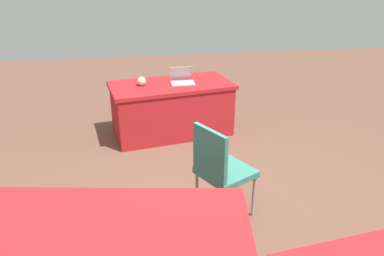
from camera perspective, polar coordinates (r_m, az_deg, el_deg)
ground_plane at (r=3.49m, az=0.54°, el=-15.56°), size 14.40×14.40×0.00m
table_foreground at (r=5.22m, az=-3.17°, el=3.04°), size 1.77×1.11×0.73m
chair_tucked_left at (r=3.37m, az=4.37°, el=-6.05°), size 0.60×0.60×0.95m
laptop_silver at (r=5.12m, az=-1.54°, el=7.41°), size 0.32×0.30×0.21m
yarn_ball at (r=5.03m, az=-7.76°, el=7.14°), size 0.12×0.12×0.12m
scissors_red at (r=5.37m, az=1.12°, el=7.82°), size 0.05×0.18×0.01m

